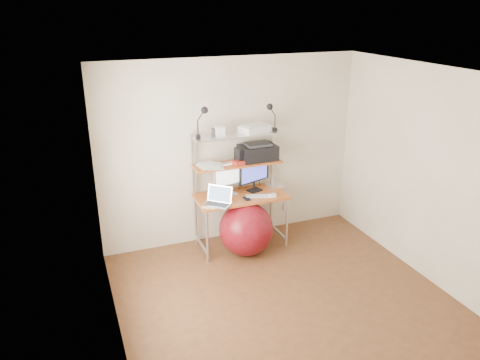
{
  "coord_description": "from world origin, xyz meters",
  "views": [
    {
      "loc": [
        -2.07,
        -3.88,
        3.12
      ],
      "look_at": [
        -0.13,
        1.15,
        1.08
      ],
      "focal_mm": 35.0,
      "sensor_mm": 36.0,
      "label": 1
    }
  ],
  "objects_px": {
    "laptop": "(219,200)",
    "monitor_silver": "(228,176)",
    "monitor_black": "(254,173)",
    "printer": "(258,152)",
    "exercise_ball": "(246,229)"
  },
  "relations": [
    {
      "from": "exercise_ball",
      "to": "printer",
      "type": "bearing_deg",
      "value": 50.93
    },
    {
      "from": "monitor_black",
      "to": "laptop",
      "type": "bearing_deg",
      "value": -175.06
    },
    {
      "from": "laptop",
      "to": "printer",
      "type": "distance_m",
      "value": 0.89
    },
    {
      "from": "laptop",
      "to": "exercise_ball",
      "type": "height_order",
      "value": "laptop"
    },
    {
      "from": "monitor_black",
      "to": "printer",
      "type": "height_order",
      "value": "printer"
    },
    {
      "from": "monitor_black",
      "to": "laptop",
      "type": "relative_size",
      "value": 1.2
    },
    {
      "from": "printer",
      "to": "monitor_black",
      "type": "bearing_deg",
      "value": -138.89
    },
    {
      "from": "printer",
      "to": "exercise_ball",
      "type": "relative_size",
      "value": 0.69
    },
    {
      "from": "monitor_black",
      "to": "laptop",
      "type": "distance_m",
      "value": 0.68
    },
    {
      "from": "laptop",
      "to": "monitor_silver",
      "type": "bearing_deg",
      "value": 91.85
    },
    {
      "from": "monitor_silver",
      "to": "exercise_ball",
      "type": "bearing_deg",
      "value": -83.48
    },
    {
      "from": "printer",
      "to": "monitor_silver",
      "type": "bearing_deg",
      "value": -173.63
    },
    {
      "from": "printer",
      "to": "exercise_ball",
      "type": "xyz_separation_m",
      "value": [
        -0.32,
        -0.4,
        -0.9
      ]
    },
    {
      "from": "monitor_black",
      "to": "laptop",
      "type": "xyz_separation_m",
      "value": [
        -0.6,
        -0.26,
        -0.2
      ]
    },
    {
      "from": "monitor_silver",
      "to": "printer",
      "type": "bearing_deg",
      "value": -5.17
    }
  ]
}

